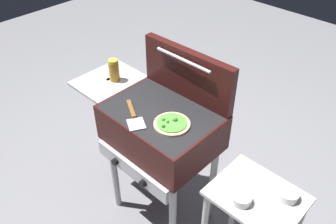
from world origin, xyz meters
TOP-DOWN VIEW (x-y plane):
  - ground_plane at (0.00, 0.00)m, footprint 8.00×8.00m
  - grill at (-0.01, -0.00)m, footprint 0.96×0.53m
  - grill_lid_open at (0.00, 0.21)m, footprint 0.63×0.09m
  - pizza_veggie at (0.12, -0.05)m, footprint 0.20×0.20m
  - sauce_jar at (-0.44, 0.03)m, footprint 0.07×0.07m
  - spatula at (-0.08, -0.14)m, footprint 0.25×0.18m
  - prep_table at (0.66, 0.00)m, footprint 0.44×0.36m
  - topping_bowl_near at (0.77, 0.09)m, footprint 0.10×0.10m
  - topping_bowl_far at (0.62, -0.09)m, footprint 0.10×0.10m

SIDE VIEW (x-z plane):
  - ground_plane at x=0.00m, z-range 0.00..0.00m
  - prep_table at x=0.66m, z-range 0.16..0.89m
  - topping_bowl_near at x=0.77m, z-range 0.73..0.77m
  - topping_bowl_far at x=0.62m, z-range 0.73..0.77m
  - grill at x=-0.01m, z-range 0.31..1.21m
  - spatula at x=-0.08m, z-range 0.90..0.92m
  - pizza_veggie at x=0.12m, z-range 0.89..0.93m
  - sauce_jar at x=-0.44m, z-range 0.90..1.04m
  - grill_lid_open at x=0.00m, z-range 0.90..1.20m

